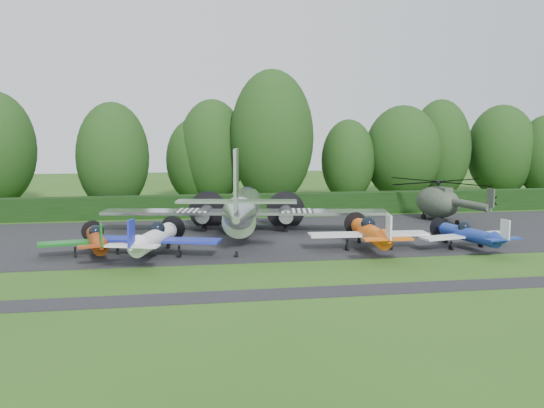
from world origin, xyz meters
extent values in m
plane|color=#284E15|center=(0.00, 0.00, 0.00)|extent=(160.00, 160.00, 0.00)
cube|color=black|center=(0.00, 10.00, 0.00)|extent=(70.00, 18.00, 0.01)
cube|color=black|center=(0.00, -6.00, 0.00)|extent=(70.00, 2.00, 0.00)
cube|color=black|center=(0.00, 21.00, 0.00)|extent=(90.00, 1.60, 2.00)
cylinder|color=silver|center=(-1.08, 10.99, 1.89)|extent=(2.29, 11.94, 2.29)
cone|color=silver|center=(-1.08, 17.68, 1.89)|extent=(2.29, 1.49, 2.29)
cone|color=silver|center=(-1.08, 3.83, 2.39)|extent=(2.29, 2.99, 2.29)
sphere|color=black|center=(-1.08, 16.73, 2.39)|extent=(1.49, 1.49, 1.49)
cube|color=silver|center=(-1.08, 11.99, 1.59)|extent=(21.90, 2.39, 0.22)
cube|color=white|center=(-5.06, 11.99, 1.71)|extent=(2.59, 2.49, 0.05)
cube|color=white|center=(2.90, 11.99, 1.71)|extent=(2.59, 2.49, 0.05)
cylinder|color=silver|center=(-4.27, 12.59, 1.34)|extent=(1.09, 3.19, 1.09)
cylinder|color=silver|center=(2.11, 12.59, 1.34)|extent=(1.09, 3.19, 1.09)
cylinder|color=black|center=(-4.27, 14.83, 1.34)|extent=(3.19, 0.03, 3.19)
cylinder|color=black|center=(2.11, 14.83, 1.34)|extent=(3.19, 0.03, 3.19)
cube|color=silver|center=(-1.08, 3.03, 3.48)|extent=(7.47, 1.39, 0.14)
cube|color=silver|center=(-1.08, 2.73, 4.88)|extent=(0.18, 2.19, 3.78)
cylinder|color=black|center=(-4.27, 12.19, 0.25)|extent=(0.25, 0.90, 0.90)
cylinder|color=black|center=(2.11, 12.19, 0.25)|extent=(0.25, 0.90, 0.90)
cylinder|color=black|center=(-1.08, 2.63, 0.18)|extent=(0.18, 0.44, 0.44)
cylinder|color=#8E2F0D|center=(-11.16, 4.33, 1.09)|extent=(0.95, 5.46, 0.95)
sphere|color=black|center=(-11.16, 4.93, 1.54)|extent=(0.83, 0.83, 0.83)
cube|color=#0E5E15|center=(-11.16, 4.83, 0.94)|extent=(6.95, 1.29, 0.14)
cube|color=#8E2F0D|center=(-11.16, 1.06, 1.34)|extent=(2.58, 0.69, 0.10)
cube|color=#0E5E15|center=(-11.16, 0.96, 1.98)|extent=(0.10, 0.79, 1.29)
cylinder|color=black|center=(-11.16, 7.86, 1.09)|extent=(1.49, 0.02, 1.49)
cylinder|color=black|center=(-12.45, 4.63, 0.18)|extent=(0.14, 0.44, 0.44)
cylinder|color=black|center=(-9.87, 4.63, 0.18)|extent=(0.14, 0.44, 0.44)
cylinder|color=black|center=(-11.16, 6.91, 0.16)|extent=(0.12, 0.40, 0.40)
cylinder|color=silver|center=(-7.63, 3.31, 1.26)|extent=(1.10, 6.28, 1.10)
sphere|color=black|center=(-7.63, 3.99, 1.77)|extent=(0.96, 0.96, 0.96)
cube|color=#1B26A6|center=(-7.63, 3.88, 1.08)|extent=(7.99, 1.48, 0.16)
cube|color=silver|center=(-7.63, -0.46, 1.54)|extent=(2.97, 0.80, 0.11)
cube|color=#1B26A6|center=(-7.63, -0.57, 2.28)|extent=(0.11, 0.91, 1.48)
cylinder|color=black|center=(-7.63, 7.36, 1.26)|extent=(1.71, 0.02, 1.71)
cylinder|color=black|center=(-9.12, 3.65, 0.21)|extent=(0.16, 0.50, 0.50)
cylinder|color=black|center=(-6.15, 3.65, 0.21)|extent=(0.16, 0.50, 0.50)
cylinder|color=black|center=(-7.63, 6.28, 0.18)|extent=(0.14, 0.46, 0.46)
cylinder|color=#DD560D|center=(6.23, 3.11, 1.24)|extent=(1.08, 6.19, 1.08)
sphere|color=black|center=(6.23, 3.78, 1.75)|extent=(0.95, 0.95, 0.95)
cube|color=silver|center=(6.23, 3.67, 1.07)|extent=(7.88, 1.46, 0.16)
cube|color=#DD560D|center=(6.23, -0.61, 1.52)|extent=(2.93, 0.79, 0.11)
cube|color=silver|center=(6.23, -0.72, 2.25)|extent=(0.11, 0.90, 1.46)
cylinder|color=black|center=(6.23, 7.11, 1.24)|extent=(1.69, 0.02, 1.69)
cylinder|color=black|center=(4.77, 3.45, 0.20)|extent=(0.16, 0.50, 0.50)
cylinder|color=black|center=(7.70, 3.45, 0.20)|extent=(0.16, 0.50, 0.50)
cylinder|color=black|center=(6.23, 6.04, 0.18)|extent=(0.14, 0.45, 0.45)
cylinder|color=navy|center=(12.84, 2.50, 1.03)|extent=(0.90, 5.16, 0.90)
sphere|color=black|center=(12.84, 3.06, 1.46)|extent=(0.79, 0.79, 0.79)
cube|color=silver|center=(12.84, 2.97, 0.89)|extent=(6.57, 1.22, 0.13)
cube|color=navy|center=(12.84, -0.60, 1.27)|extent=(2.44, 0.66, 0.09)
cube|color=silver|center=(12.84, -0.69, 1.88)|extent=(0.09, 0.75, 1.22)
cylinder|color=black|center=(12.84, 5.83, 1.03)|extent=(1.41, 0.02, 1.41)
cylinder|color=black|center=(11.62, 2.78, 0.17)|extent=(0.13, 0.41, 0.41)
cylinder|color=black|center=(14.06, 2.78, 0.17)|extent=(0.13, 0.41, 0.41)
cylinder|color=black|center=(12.84, 4.94, 0.15)|extent=(0.11, 0.38, 0.38)
ellipsoid|color=#303B2D|center=(16.52, 15.26, 1.64)|extent=(2.84, 5.20, 2.72)
cylinder|color=#303B2D|center=(16.52, 11.17, 1.91)|extent=(0.64, 5.46, 0.64)
cube|color=#303B2D|center=(16.52, 8.35, 2.73)|extent=(0.11, 0.82, 1.45)
cylinder|color=black|center=(16.52, 15.26, 3.00)|extent=(0.27, 0.27, 0.73)
cylinder|color=black|center=(16.52, 15.26, 3.41)|extent=(0.64, 0.64, 0.23)
cylinder|color=black|center=(16.52, 15.26, 3.41)|extent=(10.91, 10.91, 0.05)
cube|color=#303B2D|center=(16.52, 14.53, 2.68)|extent=(0.82, 1.82, 0.64)
ellipsoid|color=black|center=(16.52, 16.71, 1.73)|extent=(1.73, 1.73, 1.55)
cylinder|color=black|center=(15.61, 15.98, 0.27)|extent=(0.16, 0.51, 0.51)
cylinder|color=black|center=(17.43, 15.98, 0.27)|extent=(0.16, 0.51, 0.51)
cylinder|color=black|center=(16.52, 12.35, 0.23)|extent=(0.15, 0.44, 0.44)
cylinder|color=#3F3326|center=(28.14, 20.50, 0.63)|extent=(0.13, 0.13, 1.26)
cube|color=white|center=(29.71, 20.50, 1.37)|extent=(3.36, 0.08, 1.05)
cylinder|color=black|center=(12.97, 30.43, 1.48)|extent=(0.70, 0.70, 2.96)
ellipsoid|color=#1C3611|center=(12.97, 30.43, 4.53)|extent=(5.91, 5.91, 9.05)
cylinder|color=black|center=(-1.86, 32.31, 1.83)|extent=(0.70, 0.70, 3.67)
ellipsoid|color=#1C3611|center=(-1.86, 32.31, 5.61)|extent=(7.41, 7.41, 11.21)
cylinder|color=black|center=(-11.96, 26.57, 1.73)|extent=(0.70, 0.70, 3.47)
ellipsoid|color=#1C3611|center=(-11.96, 26.57, 5.30)|extent=(7.00, 7.00, 10.59)
cylinder|color=black|center=(32.58, 32.62, 1.78)|extent=(0.70, 0.70, 3.56)
ellipsoid|color=#1C3611|center=(32.58, 32.62, 5.43)|extent=(8.04, 8.04, 10.87)
cylinder|color=black|center=(4.17, 29.03, 2.32)|extent=(0.70, 0.70, 4.65)
ellipsoid|color=#1C3611|center=(4.17, 29.03, 7.10)|extent=(8.77, 8.77, 14.20)
cylinder|color=black|center=(24.58, 32.17, 1.87)|extent=(0.70, 0.70, 3.74)
ellipsoid|color=#1C3611|center=(24.58, 32.17, 5.71)|extent=(7.00, 7.00, 11.42)
cylinder|color=black|center=(19.29, 30.50, 1.74)|extent=(0.70, 0.70, 3.48)
ellipsoid|color=#1C3611|center=(19.29, 30.50, 5.31)|extent=(8.47, 8.47, 10.63)
cylinder|color=black|center=(-3.75, 32.89, 1.50)|extent=(0.70, 0.70, 3.00)
ellipsoid|color=#1C3611|center=(-3.75, 32.89, 4.58)|extent=(6.27, 6.27, 9.16)
camera|label=1|loc=(-6.71, -34.08, 7.94)|focal=40.00mm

